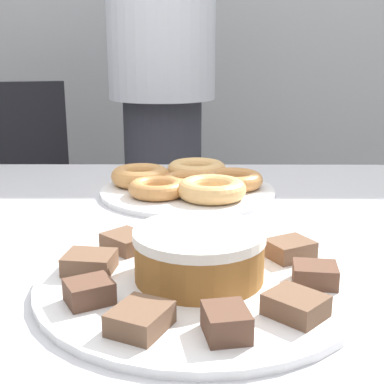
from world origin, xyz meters
The scene contains 22 objects.
table centered at (0.00, 0.00, 0.66)m, with size 1.76×0.94×0.74m.
person_standing centered at (-0.14, 0.89, 0.91)m, with size 0.33×0.33×1.72m.
office_chair_left centered at (-0.65, 0.87, 0.43)m, with size 0.53×0.53×0.90m.
plate_cake centered at (-0.04, -0.22, 0.74)m, with size 0.39×0.39×0.01m.
plate_donuts centered at (-0.06, 0.20, 0.74)m, with size 0.34×0.34×0.01m.
frosted_cake centered at (-0.04, -0.22, 0.78)m, with size 0.16×0.16×0.06m.
lamington_0 centered at (0.10, -0.23, 0.76)m, with size 0.06×0.05×0.02m.
lamington_1 centered at (0.08, -0.15, 0.76)m, with size 0.07×0.07×0.02m.
lamington_2 centered at (0.02, -0.09, 0.76)m, with size 0.05×0.06×0.02m.
lamington_3 centered at (-0.06, -0.08, 0.76)m, with size 0.05×0.06×0.02m.
lamington_4 centered at (-0.13, -0.12, 0.76)m, with size 0.08×0.08×0.02m.
lamington_5 centered at (-0.17, -0.20, 0.76)m, with size 0.07×0.06×0.02m.
lamington_6 centered at (-0.15, -0.28, 0.76)m, with size 0.06×0.06×0.02m.
lamington_7 centered at (-0.09, -0.34, 0.76)m, with size 0.07×0.07×0.02m.
lamington_8 centered at (-0.01, -0.35, 0.76)m, with size 0.05×0.06×0.03m.
lamington_9 centered at (0.06, -0.31, 0.76)m, with size 0.07×0.07×0.02m.
donut_0 centered at (-0.06, 0.20, 0.76)m, with size 0.10×0.10×0.03m.
donut_1 centered at (-0.11, 0.15, 0.76)m, with size 0.11×0.11×0.03m.
donut_2 centered at (-0.01, 0.13, 0.77)m, with size 0.13×0.13×0.03m.
donut_3 centered at (0.03, 0.21, 0.76)m, with size 0.12×0.12×0.03m.
donut_4 centered at (-0.04, 0.29, 0.77)m, with size 0.13×0.13×0.03m.
donut_5 centered at (-0.15, 0.23, 0.77)m, with size 0.12×0.12×0.04m.
Camera 1 is at (-0.04, -0.81, 1.01)m, focal length 50.00 mm.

